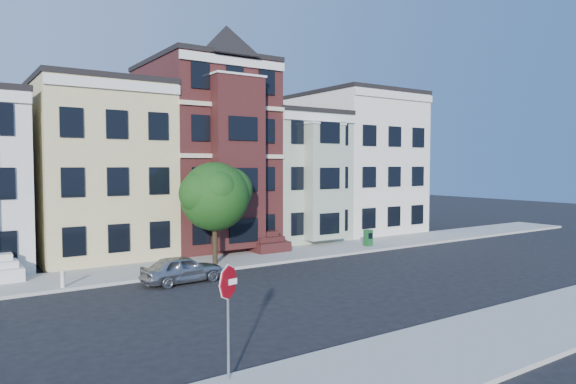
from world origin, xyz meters
TOP-DOWN VIEW (x-y plane):
  - ground at (0.00, 0.00)m, footprint 120.00×120.00m
  - far_sidewalk at (0.00, 8.00)m, footprint 60.00×4.00m
  - near_sidewalk at (0.00, -8.00)m, footprint 60.00×4.00m
  - house_yellow at (-7.00, 14.50)m, footprint 7.00×9.00m
  - house_brown at (0.00, 14.50)m, footprint 7.00×9.00m
  - house_green at (6.50, 14.50)m, footprint 6.00×9.00m
  - house_cream at (13.50, 14.50)m, footprint 8.00×9.00m
  - street_tree at (-2.62, 7.42)m, footprint 6.10×6.10m
  - parked_car at (-5.57, 4.78)m, footprint 3.89×1.76m
  - newspaper_box at (8.44, 7.34)m, footprint 0.48×0.42m
  - fire_hydrant at (-10.46, 6.30)m, footprint 0.24×0.24m
  - stop_sign at (-8.94, -6.30)m, footprint 0.90×0.31m

SIDE VIEW (x-z plane):
  - ground at x=0.00m, z-range 0.00..0.00m
  - far_sidewalk at x=0.00m, z-range 0.00..0.15m
  - near_sidewalk at x=0.00m, z-range 0.00..0.15m
  - fire_hydrant at x=-10.46m, z-range 0.15..0.75m
  - parked_car at x=-5.57m, z-range 0.00..1.30m
  - newspaper_box at x=8.44m, z-range 0.15..1.21m
  - stop_sign at x=-8.94m, z-range 0.15..3.40m
  - street_tree at x=-2.62m, z-range 0.15..6.92m
  - house_green at x=6.50m, z-range 0.00..9.00m
  - house_yellow at x=-7.00m, z-range 0.00..10.00m
  - house_cream at x=13.50m, z-range 0.00..11.00m
  - house_brown at x=0.00m, z-range 0.00..12.00m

